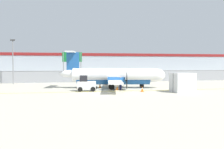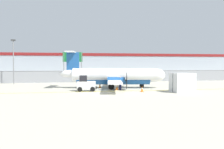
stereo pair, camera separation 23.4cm
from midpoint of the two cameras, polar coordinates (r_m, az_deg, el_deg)
The scene contains 22 objects.
ground_plane at distance 29.76m, azimuth -0.85°, elevation -3.85°, with size 140.00×140.00×0.01m.
perimeter_fence at distance 45.47m, azimuth -4.46°, elevation -0.34°, with size 98.00×0.10×2.10m.
parking_lot_strip at distance 56.95m, azimuth -5.80°, elevation -0.89°, with size 98.00×17.00×0.12m.
background_building at distance 75.29m, azimuth -7.12°, elevation 2.30°, with size 91.00×8.10×6.50m.
commuter_airplane at distance 33.82m, azimuth 0.56°, elevation -0.40°, with size 14.37×16.03×4.92m.
baggage_tug at distance 29.97m, azimuth -6.18°, elevation -2.18°, with size 2.41×1.53×1.88m.
ground_crew_worker at distance 31.16m, azimuth 1.73°, elevation -1.82°, with size 0.47×0.51×1.70m.
cargo_container at distance 29.97m, azimuth 15.59°, elevation -1.78°, with size 2.53×2.16×2.20m.
traffic_cone_near_left at distance 33.50m, azimuth -7.91°, elevation -2.66°, with size 0.36×0.36×0.64m.
traffic_cone_near_right at distance 31.30m, azimuth 0.99°, elevation -2.98°, with size 0.36×0.36×0.64m.
traffic_cone_far_left at distance 29.36m, azimuth 6.72°, elevation -3.34°, with size 0.36×0.36×0.64m.
traffic_cone_far_right at distance 34.12m, azimuth -2.99°, elevation -2.55°, with size 0.36×0.36×0.64m.
parked_car_0 at distance 61.39m, azimuth -19.68°, elevation -0.01°, with size 4.34×2.31×1.58m.
parked_car_1 at distance 57.94m, azimuth -16.90°, elevation -0.10°, with size 4.32×2.25×1.58m.
parked_car_2 at distance 52.01m, azimuth -11.14°, elevation -0.30°, with size 4.27×2.15×1.58m.
parked_car_3 at distance 56.31m, azimuth -8.83°, elevation -0.09°, with size 4.39×2.45×1.58m.
parked_car_4 at distance 56.20m, azimuth -4.55°, elevation -0.08°, with size 4.37×2.38×1.58m.
parked_car_5 at distance 53.29m, azimuth 2.18°, elevation -0.20°, with size 4.35×2.33×1.58m.
parked_car_6 at distance 56.51m, azimuth 4.00°, elevation -0.06°, with size 4.22×2.03×1.58m.
parked_car_7 at distance 61.20m, azimuth 7.56°, elevation 0.10°, with size 4.36×2.36×1.58m.
apron_light_pole at distance 43.64m, azimuth -21.85°, elevation 3.58°, with size 0.70×0.30×7.27m.
highway_sign at distance 46.69m, azimuth -9.23°, elevation 3.41°, with size 3.60×0.14×5.50m.
Camera 1 is at (-5.41, -27.10, 3.16)m, focal length 40.00 mm.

